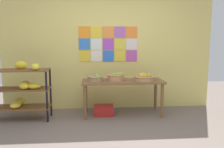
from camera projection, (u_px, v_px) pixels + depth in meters
The scene contains 8 objects.
ground at pixel (117, 145), 3.27m from camera, with size 9.70×9.70×0.00m, color #72635B.
back_wall_with_art at pixel (108, 44), 4.92m from camera, with size 4.44×0.07×2.77m.
banana_shelf_unit at pixel (22, 88), 4.27m from camera, with size 1.08×0.50×1.08m.
display_table at pixel (123, 85), 4.53m from camera, with size 1.57×0.59×0.69m.
fruit_basket_back_right at pixel (116, 77), 4.47m from camera, with size 0.33×0.33×0.16m.
fruit_basket_centre at pixel (144, 77), 4.46m from camera, with size 0.40×0.40×0.16m.
fruit_basket_left at pixel (95, 78), 4.41m from camera, with size 0.30×0.30×0.13m.
produce_crate_under_table at pixel (104, 110), 4.61m from camera, with size 0.38×0.29×0.19m, color red.
Camera 1 is at (-0.32, -3.08, 1.46)m, focal length 37.37 mm.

